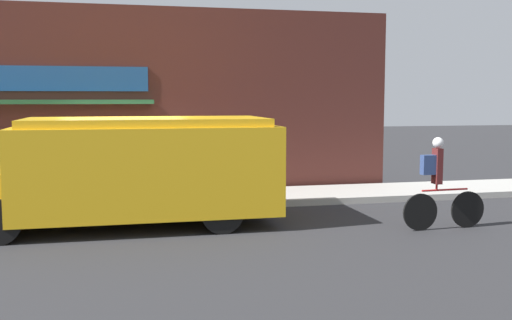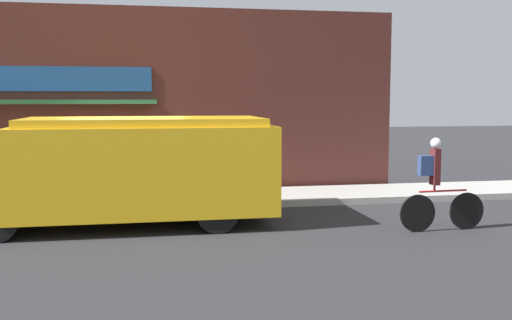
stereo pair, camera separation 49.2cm
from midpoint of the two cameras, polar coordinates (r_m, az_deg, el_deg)
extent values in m
plane|color=#2B2B2D|center=(13.06, -13.33, -5.00)|extent=(70.00, 70.00, 0.00)
cube|color=#ADAAA3|center=(14.06, -13.32, -3.91)|extent=(28.00, 2.06, 0.15)
cube|color=#4C231E|center=(15.11, -13.49, 5.37)|extent=(13.75, 0.18, 4.67)
cube|color=#1E4C93|center=(15.09, -19.09, 7.34)|extent=(4.12, 0.05, 0.59)
cube|color=#235633|center=(14.77, -19.15, 5.25)|extent=(4.32, 0.68, 0.10)
cube|color=yellow|center=(11.65, -11.48, -0.83)|extent=(4.84, 2.29, 1.64)
cube|color=yellow|center=(11.58, -11.57, 3.58)|extent=(4.46, 2.11, 0.15)
cube|color=red|center=(13.06, -17.50, 0.10)|extent=(0.02, 0.44, 0.44)
cylinder|color=black|center=(12.91, -22.78, -3.68)|extent=(0.78, 0.26, 0.78)
cylinder|color=black|center=(12.81, -5.86, -3.32)|extent=(0.78, 0.26, 0.78)
cylinder|color=black|center=(10.88, -4.58, -4.95)|extent=(0.78, 0.26, 0.78)
cylinder|color=black|center=(11.92, 18.39, -4.50)|extent=(0.69, 0.07, 0.69)
cylinder|color=black|center=(11.40, 14.18, -4.84)|extent=(0.69, 0.07, 0.69)
cylinder|color=red|center=(11.59, 16.39, -2.75)|extent=(0.95, 0.08, 0.04)
cylinder|color=red|center=(11.49, 15.65, -2.50)|extent=(0.04, 0.04, 0.12)
cube|color=#561E1E|center=(11.44, 15.71, -0.56)|extent=(0.13, 0.21, 0.66)
sphere|color=white|center=(11.40, 15.77, 1.60)|extent=(0.20, 0.20, 0.20)
cube|color=navy|center=(11.34, 14.89, -0.45)|extent=(0.27, 0.15, 0.36)
camera|label=1|loc=(0.25, -91.09, -0.11)|focal=42.00mm
camera|label=2|loc=(0.25, 88.91, 0.11)|focal=42.00mm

